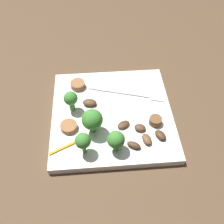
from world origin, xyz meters
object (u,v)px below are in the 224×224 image
at_px(broccoli_floret_2, 92,120).
at_px(sausage_slice_2, 155,121).
at_px(mushroom_0, 134,145).
at_px(mushroom_3, 147,139).
at_px(broccoli_floret_0, 71,99).
at_px(pepper_strip_3, 63,148).
at_px(mushroom_2, 140,128).
at_px(plate, 112,114).
at_px(mushroom_5, 160,135).
at_px(broccoli_floret_1, 83,141).
at_px(mushroom_4, 90,103).
at_px(fork, 132,94).
at_px(sausage_slice_0, 78,85).
at_px(mushroom_1, 124,125).
at_px(broccoli_floret_3, 114,140).
at_px(sausage_slice_1, 69,127).

bearing_deg(broccoli_floret_2, sausage_slice_2, 4.47).
xyz_separation_m(mushroom_0, mushroom_3, (0.03, 0.01, 0.00)).
relative_size(broccoli_floret_0, broccoli_floret_2, 0.86).
height_order(broccoli_floret_2, sausage_slice_2, broccoli_floret_2).
bearing_deg(pepper_strip_3, mushroom_2, 12.02).
bearing_deg(plate, mushroom_5, -38.02).
distance_m(broccoli_floret_1, mushroom_4, 0.13).
bearing_deg(pepper_strip_3, broccoli_floret_1, -14.28).
relative_size(broccoli_floret_0, mushroom_0, 1.83).
bearing_deg(fork, pepper_strip_3, -123.49).
distance_m(fork, sausage_slice_2, 0.09).
distance_m(sausage_slice_0, mushroom_2, 0.19).
xyz_separation_m(sausage_slice_2, mushroom_1, (-0.07, -0.00, -0.00)).
bearing_deg(mushroom_1, broccoli_floret_1, -146.10).
xyz_separation_m(broccoli_floret_0, pepper_strip_3, (-0.02, -0.10, -0.03)).
xyz_separation_m(broccoli_floret_2, broccoli_floret_3, (0.04, -0.05, -0.01)).
relative_size(broccoli_floret_1, mushroom_2, 2.26).
relative_size(mushroom_1, mushroom_5, 1.04).
xyz_separation_m(mushroom_0, mushroom_1, (-0.01, 0.05, -0.00)).
bearing_deg(pepper_strip_3, sausage_slice_1, 77.60).
distance_m(mushroom_1, mushroom_3, 0.06).
xyz_separation_m(sausage_slice_1, mushroom_1, (0.11, -0.00, -0.00)).
relative_size(sausage_slice_1, mushroom_5, 1.28).
bearing_deg(broccoli_floret_1, sausage_slice_0, 94.41).
bearing_deg(fork, mushroom_4, -151.46).
distance_m(broccoli_floret_2, mushroom_0, 0.10).
height_order(sausage_slice_0, mushroom_3, sausage_slice_0).
height_order(mushroom_3, mushroom_5, same).
relative_size(mushroom_1, pepper_strip_3, 0.48).
bearing_deg(broccoli_floret_1, mushroom_0, 1.91).
bearing_deg(mushroom_4, mushroom_3, -43.54).
bearing_deg(mushroom_0, broccoli_floret_3, -176.84).
relative_size(plate, mushroom_5, 9.64).
distance_m(broccoli_floret_2, mushroom_4, 0.08).
distance_m(plate, broccoli_floret_0, 0.10).
bearing_deg(broccoli_floret_0, broccoli_floret_3, -52.61).
relative_size(broccoli_floret_0, mushroom_2, 2.22).
bearing_deg(broccoli_floret_2, fork, 45.59).
relative_size(sausage_slice_0, pepper_strip_3, 0.57).
bearing_deg(broccoli_floret_3, sausage_slice_1, 147.41).
bearing_deg(mushroom_2, broccoli_floret_3, -143.38).
xyz_separation_m(broccoli_floret_2, pepper_strip_3, (-0.06, -0.04, -0.04)).
bearing_deg(sausage_slice_2, mushroom_4, 155.17).
bearing_deg(mushroom_1, broccoli_floret_2, -172.83).
height_order(sausage_slice_1, mushroom_0, same).
relative_size(broccoli_floret_2, sausage_slice_0, 1.78).
distance_m(sausage_slice_1, sausage_slice_2, 0.18).
bearing_deg(mushroom_2, broccoli_floret_0, 155.19).
relative_size(broccoli_floret_2, mushroom_5, 2.21).
xyz_separation_m(sausage_slice_1, mushroom_4, (0.04, 0.06, 0.00)).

